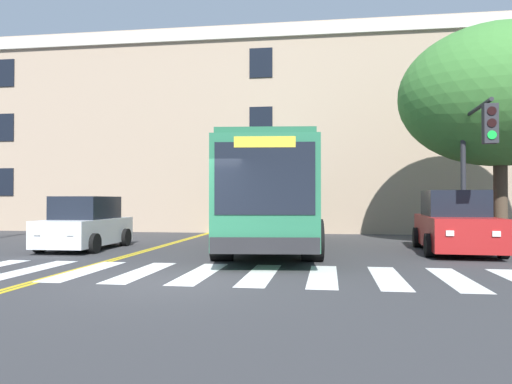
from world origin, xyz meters
TOP-DOWN VIEW (x-y plane):
  - ground_plane at (0.00, 0.00)m, footprint 120.00×120.00m
  - crosswalk at (0.36, 1.05)m, footprint 13.79×3.18m
  - lane_line_yellow_inner at (-2.61, 15.05)m, footprint 0.12×36.00m
  - lane_line_yellow_outer at (-2.45, 15.05)m, footprint 0.12×36.00m
  - city_bus at (1.18, 6.90)m, footprint 3.70×11.40m
  - car_white_near_lane at (-4.64, 5.65)m, footprint 1.98×3.95m
  - car_red_far_lane at (6.91, 6.38)m, footprint 2.32×4.86m
  - car_silver_behind_bus at (0.10, 17.21)m, footprint 2.17×4.58m
  - traffic_light_near_corner at (7.19, 5.31)m, footprint 0.35×3.11m
  - street_tree_curbside_large at (8.80, 8.16)m, footprint 6.85×6.33m
  - building_facade at (-0.05, 17.87)m, footprint 33.23×8.16m

SIDE VIEW (x-z plane):
  - ground_plane at x=0.00m, z-range 0.00..0.00m
  - lane_line_yellow_inner at x=-2.61m, z-range 0.00..0.01m
  - lane_line_yellow_outer at x=-2.45m, z-range 0.00..0.01m
  - crosswalk at x=0.36m, z-range 0.00..0.01m
  - car_white_near_lane at x=-4.64m, z-range -0.06..1.63m
  - car_silver_behind_bus at x=0.10m, z-range -0.08..1.74m
  - car_red_far_lane at x=6.91m, z-range -0.09..1.79m
  - city_bus at x=1.18m, z-range 0.14..3.37m
  - traffic_light_near_corner at x=7.19m, z-range 0.72..5.36m
  - building_facade at x=-0.05m, z-range 0.01..9.99m
  - street_tree_curbside_large at x=8.80m, z-range 1.35..8.78m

